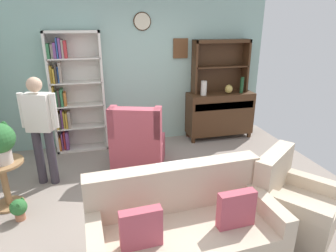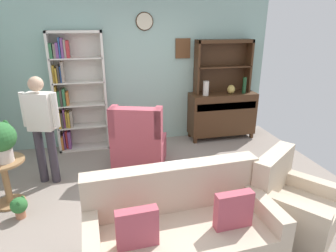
# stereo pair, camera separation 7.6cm
# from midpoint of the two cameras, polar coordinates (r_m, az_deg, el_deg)

# --- Properties ---
(ground_plane) EXTENTS (5.40, 4.60, 0.02)m
(ground_plane) POSITION_cam_midpoint_polar(r_m,az_deg,el_deg) (4.02, -0.21, -14.05)
(ground_plane) COLOR gray
(wall_back) EXTENTS (5.00, 0.09, 2.80)m
(wall_back) POSITION_cam_midpoint_polar(r_m,az_deg,el_deg) (5.50, -5.24, 11.15)
(wall_back) COLOR #93B7AD
(wall_back) RESTS_ON ground_plane
(area_rug) EXTENTS (2.30, 1.88, 0.01)m
(area_rug) POSITION_cam_midpoint_polar(r_m,az_deg,el_deg) (3.82, 3.88, -15.92)
(area_rug) COLOR brown
(area_rug) RESTS_ON ground_plane
(bookshelf) EXTENTS (0.90, 0.30, 2.10)m
(bookshelf) POSITION_cam_midpoint_polar(r_m,az_deg,el_deg) (5.35, -17.42, 6.19)
(bookshelf) COLOR silver
(bookshelf) RESTS_ON ground_plane
(sideboard) EXTENTS (1.30, 0.45, 0.92)m
(sideboard) POSITION_cam_midpoint_polar(r_m,az_deg,el_deg) (5.88, 10.92, 2.47)
(sideboard) COLOR #422816
(sideboard) RESTS_ON ground_plane
(sideboard_hutch) EXTENTS (1.10, 0.26, 1.00)m
(sideboard_hutch) POSITION_cam_midpoint_polar(r_m,az_deg,el_deg) (5.76, 11.17, 12.81)
(sideboard_hutch) COLOR #422816
(sideboard_hutch) RESTS_ON sideboard
(vase_tall) EXTENTS (0.11, 0.11, 0.27)m
(vase_tall) POSITION_cam_midpoint_polar(r_m,az_deg,el_deg) (5.52, 7.88, 7.38)
(vase_tall) COLOR beige
(vase_tall) RESTS_ON sideboard
(vase_round) EXTENTS (0.15, 0.15, 0.17)m
(vase_round) POSITION_cam_midpoint_polar(r_m,az_deg,el_deg) (5.75, 12.70, 7.06)
(vase_round) COLOR tan
(vase_round) RESTS_ON sideboard
(bottle_wine) EXTENTS (0.07, 0.07, 0.31)m
(bottle_wine) POSITION_cam_midpoint_polar(r_m,az_deg,el_deg) (5.83, 15.18, 7.74)
(bottle_wine) COLOR #194223
(bottle_wine) RESTS_ON sideboard
(couch_floral) EXTENTS (1.84, 0.94, 0.90)m
(couch_floral) POSITION_cam_midpoint_polar(r_m,az_deg,el_deg) (3.00, 3.32, -20.14)
(couch_floral) COLOR beige
(couch_floral) RESTS_ON ground_plane
(armchair_floral) EXTENTS (1.07, 1.07, 0.88)m
(armchair_floral) POSITION_cam_midpoint_polar(r_m,az_deg,el_deg) (3.64, 23.76, -14.37)
(armchair_floral) COLOR beige
(armchair_floral) RESTS_ON ground_plane
(wingback_chair) EXTENTS (0.99, 1.01, 1.05)m
(wingback_chair) POSITION_cam_midpoint_polar(r_m,az_deg,el_deg) (4.64, -5.26, -3.69)
(wingback_chair) COLOR #B74C5B
(wingback_chair) RESTS_ON ground_plane
(plant_stand) EXTENTS (0.52, 0.52, 0.62)m
(plant_stand) POSITION_cam_midpoint_polar(r_m,az_deg,el_deg) (4.22, -28.93, -8.88)
(plant_stand) COLOR #997047
(plant_stand) RESTS_ON ground_plane
(potted_plant_large) EXTENTS (0.36, 0.36, 0.50)m
(potted_plant_large) POSITION_cam_midpoint_polar(r_m,az_deg,el_deg) (3.97, -29.66, -2.28)
(potted_plant_large) COLOR beige
(potted_plant_large) RESTS_ON plant_stand
(potted_plant_small) EXTENTS (0.19, 0.19, 0.27)m
(potted_plant_small) POSITION_cam_midpoint_polar(r_m,az_deg,el_deg) (3.99, -26.79, -13.95)
(potted_plant_small) COLOR #AD6B4C
(potted_plant_small) RESTS_ON ground_plane
(person_reading) EXTENTS (0.52, 0.29, 1.56)m
(person_reading) POSITION_cam_midpoint_polar(r_m,az_deg,el_deg) (4.35, -23.14, 0.47)
(person_reading) COLOR #38333D
(person_reading) RESTS_ON ground_plane
(coffee_table) EXTENTS (0.80, 0.50, 0.42)m
(coffee_table) POSITION_cam_midpoint_polar(r_m,az_deg,el_deg) (3.70, 2.74, -10.68)
(coffee_table) COLOR #422816
(coffee_table) RESTS_ON ground_plane
(book_stack) EXTENTS (0.21, 0.15, 0.12)m
(book_stack) POSITION_cam_midpoint_polar(r_m,az_deg,el_deg) (3.59, 2.54, -9.50)
(book_stack) COLOR #CC7233
(book_stack) RESTS_ON coffee_table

